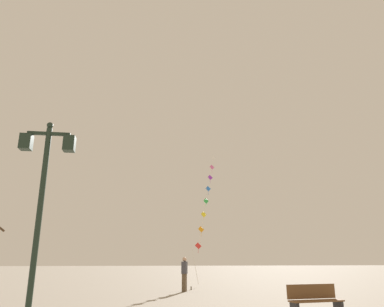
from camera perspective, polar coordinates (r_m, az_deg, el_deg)
ground_plane at (r=21.58m, az=-10.32°, el=-20.43°), size 160.00×160.00×0.00m
twin_lantern_lamp_post at (r=9.65m, az=-22.50°, el=-4.02°), size 1.34×0.28×5.00m
kite_train at (r=25.78m, az=2.19°, el=-7.80°), size 3.25×8.31×10.09m
kite_flyer at (r=19.66m, az=-1.21°, el=-18.44°), size 0.37×0.62×1.71m
park_bench at (r=11.68m, az=18.91°, el=-21.20°), size 1.65×0.68×0.89m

